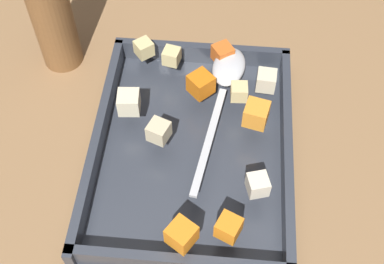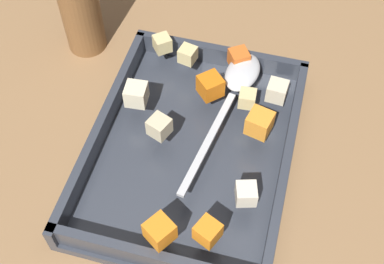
% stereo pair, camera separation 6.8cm
% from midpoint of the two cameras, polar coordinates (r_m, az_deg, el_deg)
% --- Properties ---
extents(ground_plane, '(4.00, 4.00, 0.00)m').
position_cam_midpoint_polar(ground_plane, '(0.73, -1.72, -3.25)').
color(ground_plane, '#936D47').
extents(baking_dish, '(0.36, 0.27, 0.05)m').
position_cam_midpoint_polar(baking_dish, '(0.72, -2.71, -2.26)').
color(baking_dish, '#333842').
rests_on(baking_dish, ground_plane).
extents(carrot_chunk_heap_top, '(0.04, 0.04, 0.03)m').
position_cam_midpoint_polar(carrot_chunk_heap_top, '(0.77, 0.92, 8.65)').
color(carrot_chunk_heap_top, orange).
rests_on(carrot_chunk_heap_top, baking_dish).
extents(carrot_chunk_corner_nw, '(0.04, 0.04, 0.03)m').
position_cam_midpoint_polar(carrot_chunk_corner_nw, '(0.69, 4.47, 1.85)').
color(carrot_chunk_corner_nw, orange).
rests_on(carrot_chunk_corner_nw, baking_dish).
extents(carrot_chunk_under_handle, '(0.04, 0.04, 0.03)m').
position_cam_midpoint_polar(carrot_chunk_under_handle, '(0.61, 0.89, -10.92)').
color(carrot_chunk_under_handle, orange).
rests_on(carrot_chunk_under_handle, baking_dish).
extents(carrot_chunk_far_left, '(0.04, 0.04, 0.03)m').
position_cam_midpoint_polar(carrot_chunk_far_left, '(0.60, -4.48, -11.68)').
color(carrot_chunk_far_left, orange).
rests_on(carrot_chunk_far_left, baking_dish).
extents(carrot_chunk_heap_side, '(0.04, 0.04, 0.03)m').
position_cam_midpoint_polar(carrot_chunk_heap_side, '(0.73, -1.69, 5.23)').
color(carrot_chunk_heap_side, orange).
rests_on(carrot_chunk_heap_side, baking_dish).
extents(potato_chunk_front_center, '(0.03, 0.03, 0.02)m').
position_cam_midpoint_polar(potato_chunk_front_center, '(0.77, -4.87, 8.34)').
color(potato_chunk_front_center, '#E0CC89').
rests_on(potato_chunk_front_center, baking_dish).
extents(potato_chunk_corner_ne, '(0.02, 0.02, 0.02)m').
position_cam_midpoint_polar(potato_chunk_corner_ne, '(0.72, 2.63, 4.37)').
color(potato_chunk_corner_ne, '#E0CC89').
rests_on(potato_chunk_corner_ne, baking_dish).
extents(potato_chunk_near_left, '(0.03, 0.03, 0.02)m').
position_cam_midpoint_polar(potato_chunk_near_left, '(0.79, -7.94, 9.16)').
color(potato_chunk_near_left, '#E0CC89').
rests_on(potato_chunk_near_left, baking_dish).
extents(potato_chunk_corner_sw, '(0.03, 0.03, 0.03)m').
position_cam_midpoint_polar(potato_chunk_corner_sw, '(0.72, -9.83, 3.14)').
color(potato_chunk_corner_sw, beige).
rests_on(potato_chunk_corner_sw, baking_dish).
extents(potato_chunk_center, '(0.03, 0.03, 0.03)m').
position_cam_midpoint_polar(potato_chunk_center, '(0.68, -6.66, -0.31)').
color(potato_chunk_center, beige).
rests_on(potato_chunk_center, baking_dish).
extents(parsnip_chunk_far_right, '(0.03, 0.03, 0.03)m').
position_cam_midpoint_polar(parsnip_chunk_far_right, '(0.74, 5.74, 5.62)').
color(parsnip_chunk_far_right, beige).
rests_on(parsnip_chunk_far_right, baking_dish).
extents(parsnip_chunk_corner_se, '(0.03, 0.03, 0.03)m').
position_cam_midpoint_polar(parsnip_chunk_corner_se, '(0.64, 4.37, -6.15)').
color(parsnip_chunk_corner_se, silver).
rests_on(parsnip_chunk_corner_se, baking_dish).
extents(serving_spoon, '(0.26, 0.07, 0.02)m').
position_cam_midpoint_polar(serving_spoon, '(0.75, 1.34, 6.39)').
color(serving_spoon, silver).
rests_on(serving_spoon, baking_dish).
extents(pepper_mill, '(0.06, 0.06, 0.24)m').
position_cam_midpoint_polar(pepper_mill, '(0.81, -18.13, 12.96)').
color(pepper_mill, brown).
rests_on(pepper_mill, ground_plane).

